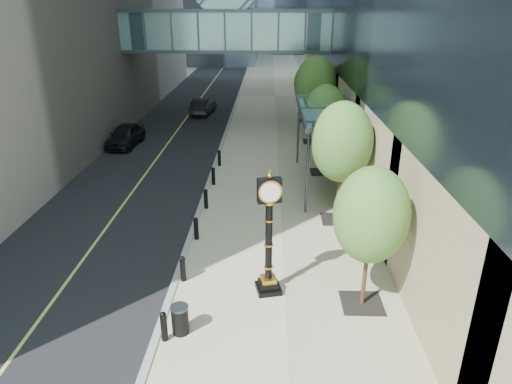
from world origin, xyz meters
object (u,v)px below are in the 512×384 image
car_far (203,106)px  street_clock (269,243)px  trash_bin (180,320)px  pedestrian (342,194)px  car_near (125,135)px

car_far → street_clock: bearing=108.7°
trash_bin → car_far: bearing=96.4°
pedestrian → car_far: pedestrian is taller
street_clock → pedestrian: size_ratio=2.68×
pedestrian → car_far: size_ratio=0.38×
pedestrian → street_clock: bearing=49.3°
street_clock → trash_bin: size_ratio=4.94×
car_near → car_far: 11.05m
car_near → car_far: bearing=71.6°
street_clock → car_far: size_ratio=1.01×
street_clock → pedestrian: street_clock is taller
trash_bin → car_far: 30.39m
street_clock → trash_bin: 3.84m
street_clock → trash_bin: bearing=-152.2°
pedestrian → car_near: size_ratio=0.37×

